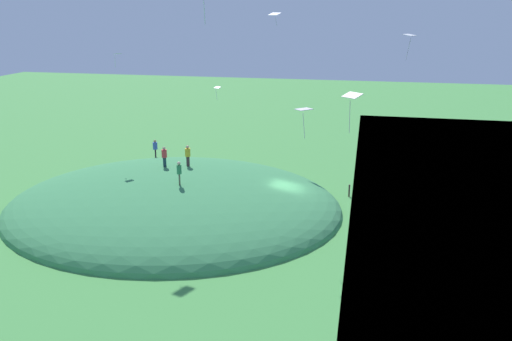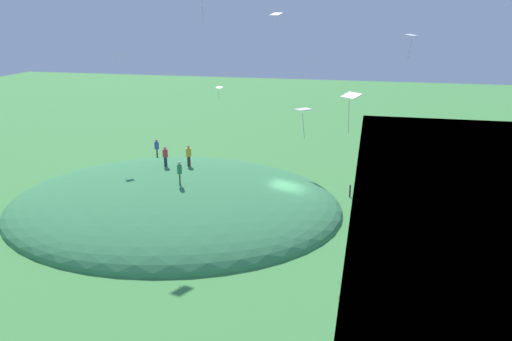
% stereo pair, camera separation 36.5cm
% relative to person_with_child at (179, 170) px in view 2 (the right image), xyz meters
% --- Properties ---
extents(ground_plane, '(160.00, 160.00, 0.00)m').
position_rel_person_with_child_xyz_m(ground_plane, '(-7.92, -3.37, -3.61)').
color(ground_plane, '#448E42').
extents(grass_hill, '(27.10, 23.92, 4.91)m').
position_rel_person_with_child_xyz_m(grass_hill, '(1.12, -1.44, -3.61)').
color(grass_hill, '#3A834D').
rests_on(grass_hill, ground_plane).
extents(person_with_child, '(0.44, 0.44, 1.85)m').
position_rel_person_with_child_xyz_m(person_with_child, '(0.00, 0.00, 0.00)').
color(person_with_child, '#575541').
rests_on(person_with_child, grass_hill).
extents(person_walking_path, '(0.57, 0.57, 1.85)m').
position_rel_person_with_child_xyz_m(person_walking_path, '(1.10, -5.16, -0.12)').
color(person_walking_path, '#402E32').
rests_on(person_walking_path, grass_hill).
extents(person_watching_kites, '(0.63, 0.63, 1.78)m').
position_rel_person_with_child_xyz_m(person_watching_kites, '(2.97, -4.49, -0.15)').
color(person_watching_kites, '#1D3743').
rests_on(person_watching_kites, grass_hill).
extents(person_on_hilltop, '(0.58, 0.58, 1.82)m').
position_rel_person_with_child_xyz_m(person_on_hilltop, '(6.29, -10.39, -1.14)').
color(person_on_hilltop, black).
rests_on(person_on_hilltop, grass_hill).
extents(kite_3, '(1.28, 1.26, 2.28)m').
position_rel_person_with_child_xyz_m(kite_3, '(-12.79, 5.47, 6.86)').
color(kite_3, silver).
extents(kite_4, '(1.40, 1.27, 1.29)m').
position_rel_person_with_child_xyz_m(kite_4, '(-4.19, -17.41, 11.21)').
color(kite_4, white).
extents(kite_5, '(1.27, 1.27, 2.00)m').
position_rel_person_with_child_xyz_m(kite_5, '(-9.68, 2.50, 5.41)').
color(kite_5, white).
extents(kite_6, '(0.75, 0.76, 1.18)m').
position_rel_person_with_child_xyz_m(kite_6, '(8.11, -7.47, 7.86)').
color(kite_6, silver).
extents(kite_7, '(1.27, 1.41, 2.21)m').
position_rel_person_with_child_xyz_m(kite_7, '(-16.89, -11.75, 9.49)').
color(kite_7, white).
extents(kite_8, '(0.78, 0.66, 1.40)m').
position_rel_person_with_child_xyz_m(kite_8, '(1.90, -17.43, 3.66)').
color(kite_8, white).
extents(mooring_post, '(0.14, 0.14, 1.07)m').
position_rel_person_with_child_xyz_m(mooring_post, '(-12.66, -6.77, -3.08)').
color(mooring_post, '#4F3931').
rests_on(mooring_post, ground_plane).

